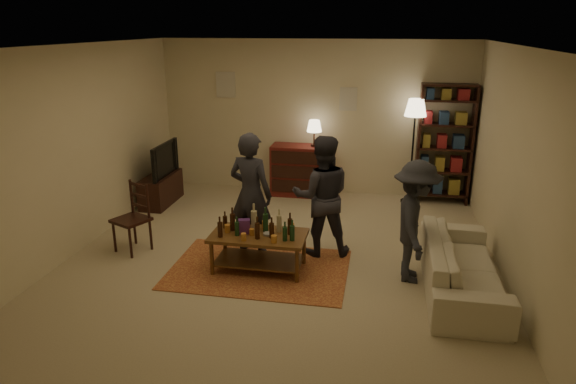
% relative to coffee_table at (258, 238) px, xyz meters
% --- Properties ---
extents(floor, '(6.00, 6.00, 0.00)m').
position_rel_coffee_table_xyz_m(floor, '(0.21, 0.33, -0.42)').
color(floor, '#C6B793').
rests_on(floor, ground).
extents(room_shell, '(6.00, 6.00, 6.00)m').
position_rel_coffee_table_xyz_m(room_shell, '(-0.44, 3.31, 1.39)').
color(room_shell, beige).
rests_on(room_shell, ground).
extents(rug, '(2.20, 1.50, 0.01)m').
position_rel_coffee_table_xyz_m(rug, '(0.00, -0.00, -0.42)').
color(rug, maroon).
rests_on(rug, ground).
extents(coffee_table, '(1.18, 0.64, 0.82)m').
position_rel_coffee_table_xyz_m(coffee_table, '(0.00, 0.00, 0.00)').
color(coffee_table, brown).
rests_on(coffee_table, ground).
extents(dining_chair, '(0.55, 0.55, 0.96)m').
position_rel_coffee_table_xyz_m(dining_chair, '(-1.79, 0.29, 0.08)').
color(dining_chair, black).
rests_on(dining_chair, ground).
extents(tv_stand, '(0.40, 1.00, 1.06)m').
position_rel_coffee_table_xyz_m(tv_stand, '(-2.23, 2.13, -0.04)').
color(tv_stand, black).
rests_on(tv_stand, ground).
extents(dresser, '(1.00, 0.50, 1.36)m').
position_rel_coffee_table_xyz_m(dresser, '(0.02, 3.04, 0.05)').
color(dresser, maroon).
rests_on(dresser, ground).
extents(bookshelf, '(0.90, 0.34, 2.02)m').
position_rel_coffee_table_xyz_m(bookshelf, '(2.46, 3.11, 0.61)').
color(bookshelf, black).
rests_on(bookshelf, ground).
extents(floor_lamp, '(0.36, 0.36, 1.78)m').
position_rel_coffee_table_xyz_m(floor_lamp, '(1.94, 2.98, 1.09)').
color(floor_lamp, black).
rests_on(floor_lamp, ground).
extents(sofa, '(0.81, 2.08, 0.61)m').
position_rel_coffee_table_xyz_m(sofa, '(2.41, -0.07, -0.12)').
color(sofa, beige).
rests_on(sofa, ground).
extents(person_left, '(0.68, 0.54, 1.64)m').
position_rel_coffee_table_xyz_m(person_left, '(-0.22, 0.49, 0.40)').
color(person_left, '#24242B').
rests_on(person_left, ground).
extents(person_right, '(0.89, 0.75, 1.61)m').
position_rel_coffee_table_xyz_m(person_right, '(0.70, 0.64, 0.38)').
color(person_right, '#2B2A33').
rests_on(person_right, ground).
extents(person_by_sofa, '(0.55, 0.95, 1.47)m').
position_rel_coffee_table_xyz_m(person_by_sofa, '(1.87, 0.10, 0.31)').
color(person_by_sofa, '#282930').
rests_on(person_by_sofa, ground).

